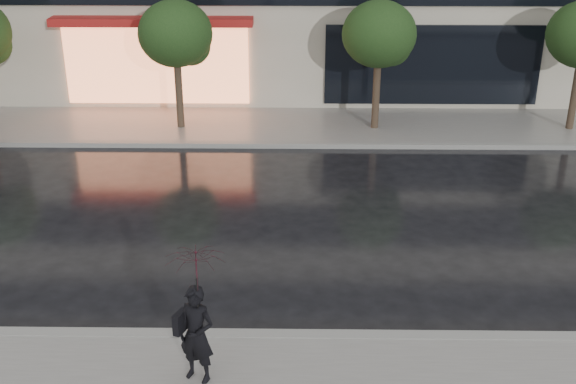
{
  "coord_description": "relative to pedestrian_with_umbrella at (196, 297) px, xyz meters",
  "views": [
    {
      "loc": [
        0.62,
        -11.26,
        7.31
      ],
      "look_at": [
        0.43,
        2.1,
        1.4
      ],
      "focal_mm": 45.0,
      "sensor_mm": 36.0,
      "label": 1
    }
  ],
  "objects": [
    {
      "name": "curb_far",
      "position": [
        0.86,
        10.69,
        -1.53
      ],
      "size": [
        60.0,
        0.25,
        0.14
      ],
      "primitive_type": "cube",
      "color": "gray",
      "rests_on": "ground"
    },
    {
      "name": "tree_mid_west",
      "position": [
        -2.08,
        12.22,
        1.32
      ],
      "size": [
        2.2,
        2.2,
        3.99
      ],
      "color": "#33261C",
      "rests_on": "ground"
    },
    {
      "name": "curb_near",
      "position": [
        0.86,
        1.19,
        -1.53
      ],
      "size": [
        60.0,
        0.25,
        0.14
      ],
      "primitive_type": "cube",
      "color": "gray",
      "rests_on": "ground"
    },
    {
      "name": "tree_mid_east",
      "position": [
        3.92,
        12.22,
        1.32
      ],
      "size": [
        2.2,
        2.2,
        3.99
      ],
      "color": "#33261C",
      "rests_on": "ground"
    },
    {
      "name": "pedestrian_with_umbrella",
      "position": [
        0.0,
        0.0,
        0.0
      ],
      "size": [
        1.17,
        1.18,
        2.27
      ],
      "rotation": [
        0.0,
        0.0,
        -0.4
      ],
      "color": "black",
      "rests_on": "sidewalk_near"
    },
    {
      "name": "ground",
      "position": [
        0.86,
        2.19,
        -1.6
      ],
      "size": [
        120.0,
        120.0,
        0.0
      ],
      "primitive_type": "plane",
      "color": "black",
      "rests_on": "ground"
    },
    {
      "name": "sidewalk_far",
      "position": [
        0.86,
        12.44,
        -1.54
      ],
      "size": [
        60.0,
        3.5,
        0.12
      ],
      "primitive_type": "cube",
      "color": "slate",
      "rests_on": "ground"
    }
  ]
}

